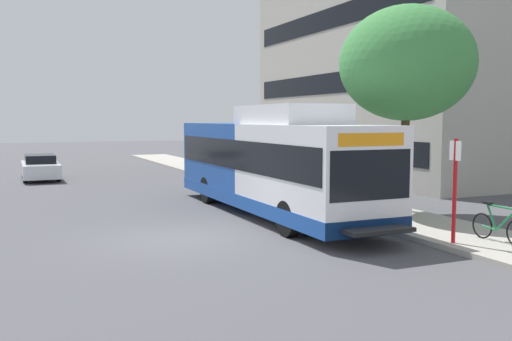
% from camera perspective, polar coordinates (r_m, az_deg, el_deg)
% --- Properties ---
extents(ground_plane, '(120.00, 120.00, 0.00)m').
position_cam_1_polar(ground_plane, '(23.11, -13.16, -2.91)').
color(ground_plane, '#4C4C51').
extents(sidewalk_curb, '(3.00, 56.00, 0.14)m').
position_cam_1_polar(sidewalk_curb, '(23.56, 4.77, -2.47)').
color(sidewalk_curb, '#A8A399').
rests_on(sidewalk_curb, ground).
extents(transit_bus, '(2.58, 12.25, 3.65)m').
position_cam_1_polar(transit_bus, '(18.96, 1.51, 0.65)').
color(transit_bus, white).
rests_on(transit_bus, ground).
extents(bus_stop_sign_pole, '(0.10, 0.36, 2.60)m').
position_cam_1_polar(bus_stop_sign_pole, '(14.75, 19.44, -1.17)').
color(bus_stop_sign_pole, red).
rests_on(bus_stop_sign_pole, sidewalk_curb).
extents(bicycle_parked, '(0.52, 1.76, 1.02)m').
position_cam_1_polar(bicycle_parked, '(15.37, 23.38, -5.15)').
color(bicycle_parked, black).
rests_on(bicycle_parked, sidewalk_curb).
extents(street_tree_near_stop, '(4.43, 4.43, 6.78)m').
position_cam_1_polar(street_tree_near_stop, '(19.49, 15.00, 10.38)').
color(street_tree_near_stop, '#4C3823').
rests_on(street_tree_near_stop, sidewalk_curb).
extents(parked_car_far_lane, '(1.80, 4.50, 1.33)m').
position_cam_1_polar(parked_car_far_lane, '(32.04, -20.96, 0.31)').
color(parked_car_far_lane, silver).
rests_on(parked_car_far_lane, ground).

